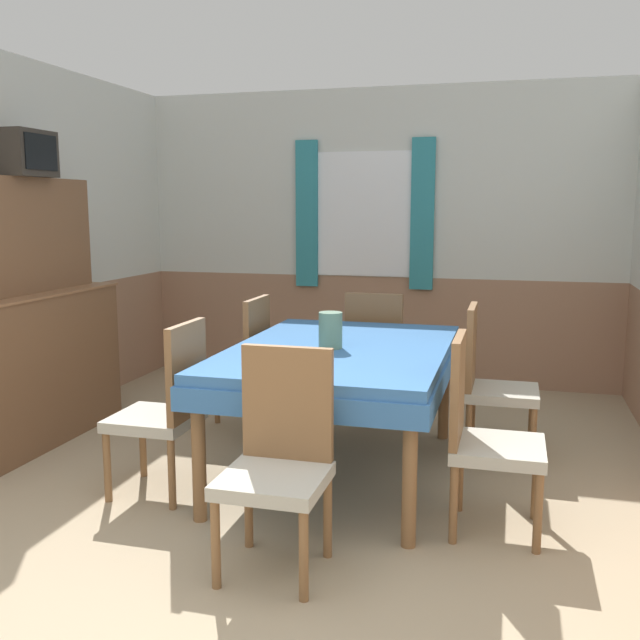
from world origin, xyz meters
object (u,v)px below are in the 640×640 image
vase (331,330)px  chair_right_far (490,379)px  chair_left_far (241,364)px  sideboard (25,333)px  dining_table (340,363)px  chair_right_near (483,431)px  chair_left_near (167,406)px  tv (22,153)px  chair_head_near (279,456)px  chair_head_window (376,353)px

vase → chair_right_far: bearing=34.5°
chair_left_far → sideboard: bearing=112.2°
dining_table → chair_right_near: bearing=-32.9°
chair_left_near → chair_right_near: size_ratio=1.00×
sideboard → chair_right_near: bearing=-10.5°
dining_table → chair_right_near: size_ratio=1.90×
sideboard → tv: tv is taller
chair_right_far → chair_right_near: size_ratio=1.00×
chair_left_far → chair_head_near: bearing=-153.4°
chair_left_far → dining_table: bearing=-122.9°
chair_right_near → chair_left_near: bearing=-90.0°
chair_left_far → sideboard: sideboard is taller
chair_left_near → tv: bearing=64.6°
chair_head_window → dining_table: bearing=-90.0°
dining_table → chair_left_near: bearing=-147.1°
dining_table → chair_left_far: bearing=147.1°
chair_left_far → chair_head_near: size_ratio=1.00×
chair_head_window → chair_right_near: same height
dining_table → chair_head_window: bearing=90.0°
chair_right_near → chair_right_far: bearing=-180.0°
chair_head_near → tv: size_ratio=2.51×
tv → chair_right_far: bearing=9.1°
dining_table → chair_right_far: chair_right_far is taller
chair_head_near → chair_right_near: size_ratio=1.00×
chair_left_far → chair_right_far: bearing=-90.0°
chair_head_near → tv: tv is taller
tv → vase: 2.33m
chair_head_near → chair_right_near: bearing=-145.0°
sideboard → vase: (2.10, -0.07, 0.13)m
tv → chair_head_window: bearing=26.6°
chair_head_window → tv: bearing=-153.4°
dining_table → sideboard: 2.15m
chair_right_far → chair_head_near: bearing=-26.6°
chair_head_near → chair_head_window: size_ratio=1.00×
chair_head_window → chair_left_near: bearing=-116.6°
chair_right_far → sideboard: 3.05m
chair_right_far → chair_head_near: 1.87m
chair_head_window → tv: size_ratio=2.51×
chair_left_near → chair_head_near: bearing=-125.0°
chair_head_window → chair_right_far: bearing=-35.0°
chair_left_near → tv: (-1.29, 0.61, 1.41)m
chair_left_near → sideboard: size_ratio=0.55×
chair_head_window → tv: tv is taller
dining_table → vase: vase is taller
chair_left_far → vase: vase is taller
chair_left_far → tv: (-1.29, -0.48, 1.41)m
dining_table → sideboard: size_ratio=1.04×
chair_left_near → tv: 2.00m
chair_head_near → sideboard: size_ratio=0.55×
chair_left_far → vase: 1.07m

